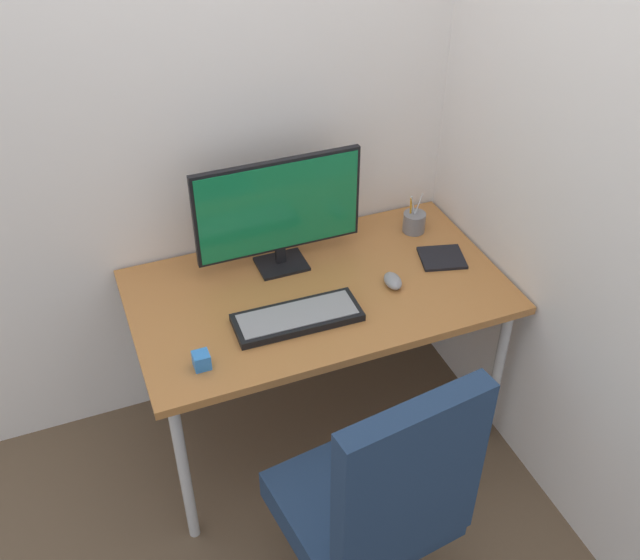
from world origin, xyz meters
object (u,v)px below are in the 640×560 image
pen_holder (414,222)px  notebook (442,258)px  mouse (393,281)px  desk_clamp_accessory (202,360)px  office_chair (378,501)px  monitor (279,210)px  keyboard (297,317)px

pen_holder → notebook: size_ratio=1.03×
pen_holder → notebook: pen_holder is taller
mouse → notebook: bearing=22.7°
pen_holder → desk_clamp_accessory: size_ratio=3.06×
pen_holder → office_chair: bearing=-121.7°
monitor → desk_clamp_accessory: monitor is taller
monitor → keyboard: size_ratio=1.41×
monitor → pen_holder: size_ratio=3.66×
keyboard → notebook: size_ratio=2.68×
monitor → pen_holder: monitor is taller
pen_holder → desk_clamp_accessory: (-0.99, -0.45, -0.01)m
notebook → pen_holder: bearing=107.8°
office_chair → pen_holder: bearing=58.3°
monitor → notebook: (0.59, -0.20, -0.24)m
monitor → pen_holder: (0.58, 0.02, -0.20)m
keyboard → notebook: keyboard is taller
mouse → notebook: mouse is taller
mouse → pen_holder: pen_holder is taller
mouse → monitor: bearing=146.1°
office_chair → keyboard: office_chair is taller
office_chair → monitor: 1.08m
keyboard → desk_clamp_accessory: 0.38m
office_chair → notebook: 1.04m
pen_holder → notebook: (0.01, -0.22, -0.04)m
keyboard → pen_holder: 0.72m
office_chair → monitor: size_ratio=1.72×
office_chair → monitor: monitor is taller
office_chair → notebook: office_chair is taller
notebook → desk_clamp_accessory: desk_clamp_accessory is taller
keyboard → mouse: 0.40m
monitor → notebook: monitor is taller
monitor → mouse: (0.34, -0.28, -0.22)m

